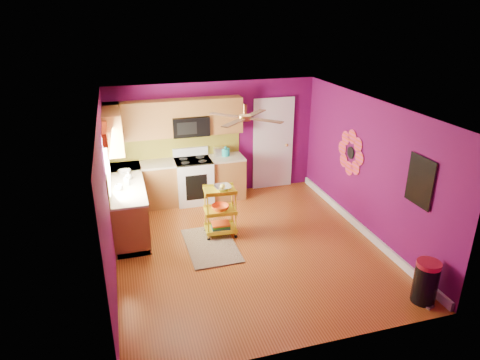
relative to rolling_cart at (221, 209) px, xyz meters
name	(u,v)px	position (x,y,z in m)	size (l,w,h in m)	color
ground	(248,247)	(0.35, -0.55, -0.52)	(5.00, 5.00, 0.00)	brown
room_envelope	(250,159)	(0.38, -0.55, 1.11)	(4.54, 5.04, 2.52)	#600B4E
lower_cabinets	(158,193)	(-1.00, 1.27, -0.09)	(2.81, 2.31, 0.94)	brown
electric_range	(194,180)	(-0.20, 1.62, -0.04)	(0.76, 0.66, 1.13)	white
upper_cabinetry	(157,123)	(-0.89, 1.62, 1.28)	(2.80, 2.30, 1.26)	brown
left_window	(106,146)	(-1.87, 0.50, 1.21)	(0.08, 1.35, 1.08)	white
panel_door	(273,145)	(1.70, 1.92, 0.50)	(0.95, 0.11, 2.15)	white
right_wall_art	(379,164)	(2.58, -0.89, 0.92)	(0.04, 2.74, 1.04)	black
ceiling_fan	(245,117)	(0.35, -0.35, 1.77)	(1.01, 1.01, 0.26)	#BF8C3F
shag_rug	(211,245)	(-0.27, -0.34, -0.51)	(0.85, 1.38, 0.02)	black
rolling_cart	(221,209)	(0.00, 0.00, 0.00)	(0.59, 0.45, 1.02)	yellow
trash_can	(426,282)	(2.33, -2.68, -0.20)	(0.43, 0.43, 0.65)	black
teal_kettle	(225,152)	(0.53, 1.71, 0.50)	(0.18, 0.18, 0.21)	#16A3A7
toaster	(219,152)	(0.40, 1.76, 0.51)	(0.22, 0.15, 0.18)	beige
soap_bottle_a	(126,180)	(-1.60, 0.62, 0.51)	(0.09, 0.09, 0.20)	#EA3F72
soap_bottle_b	(128,175)	(-1.54, 0.89, 0.50)	(0.13, 0.13, 0.16)	white
counter_dish	(125,172)	(-1.61, 1.23, 0.45)	(0.24, 0.24, 0.06)	white
counter_cup	(119,187)	(-1.73, 0.41, 0.47)	(0.13, 0.13, 0.11)	white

